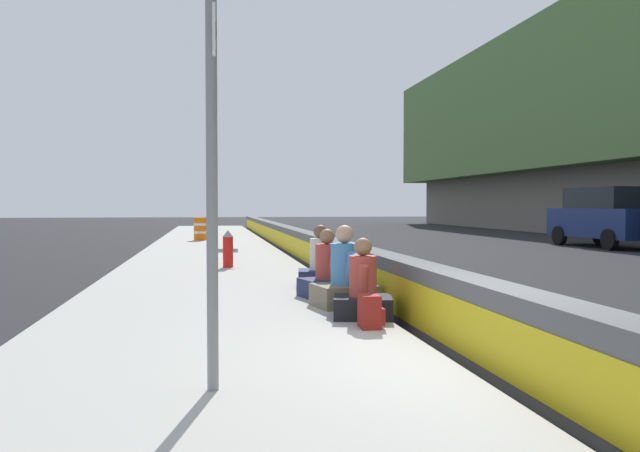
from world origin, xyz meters
The scene contains 12 objects.
ground_plane centered at (0.00, 0.00, 0.00)m, with size 160.00×160.00×0.00m, color #232326.
sidewalk_strip centered at (0.00, 2.65, 0.07)m, with size 80.00×4.40×0.14m, color #A8A59E.
jersey_barrier centered at (0.00, 0.00, 0.42)m, with size 76.00×0.45×0.85m.
route_sign_post centered at (-0.54, 2.68, 2.21)m, with size 0.44×0.09×3.60m.
fire_hydrant centered at (9.45, 2.28, 0.59)m, with size 0.26×0.46×0.88m.
seated_person_foreground centered at (2.38, 0.75, 0.47)m, with size 0.78×0.87×1.04m.
seated_person_middle centered at (3.36, 0.78, 0.51)m, with size 0.87×0.97×1.18m.
seated_person_rear centered at (4.32, 0.86, 0.48)m, with size 0.84×0.93×1.09m.
seated_person_far centered at (5.64, 0.74, 0.49)m, with size 0.78×0.88×1.11m.
backpack centered at (1.70, 0.82, 0.33)m, with size 0.32×0.28×0.40m.
construction_barrel centered at (21.30, 3.09, 0.62)m, with size 0.54×0.54×0.95m.
parked_car_fourth centered at (16.28, -12.13, 1.18)m, with size 4.87×2.21×2.28m.
Camera 1 is at (-5.61, 2.71, 1.61)m, focal length 35.66 mm.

